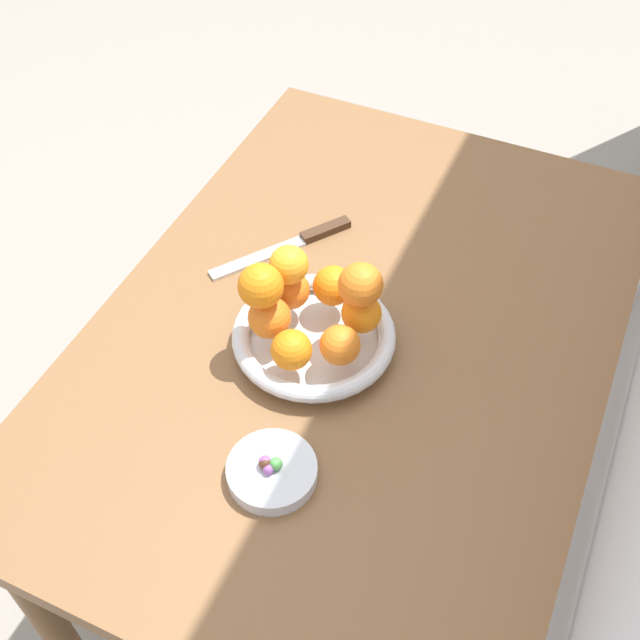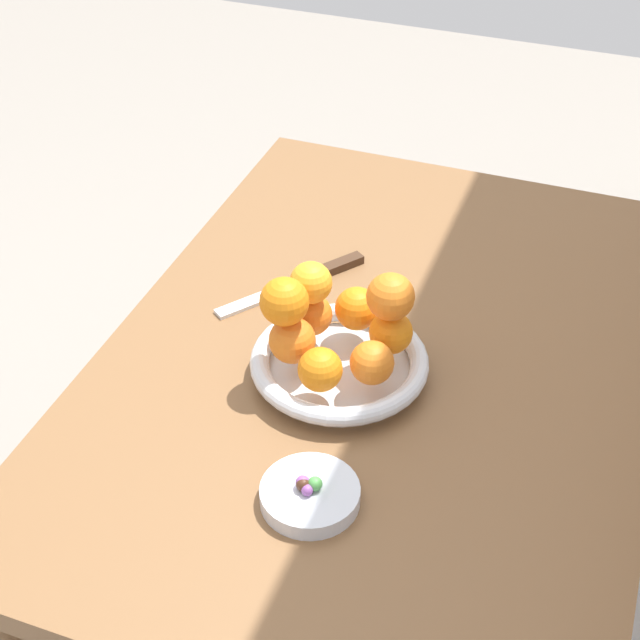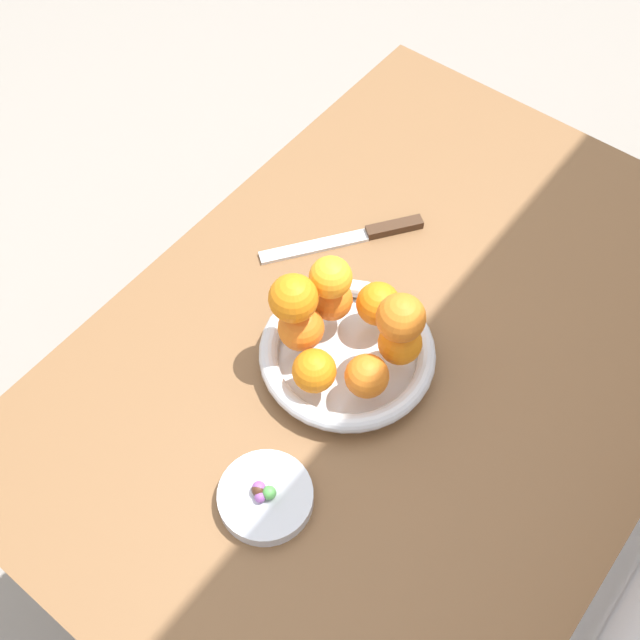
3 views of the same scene
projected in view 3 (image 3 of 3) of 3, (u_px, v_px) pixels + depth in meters
The scene contains 18 objects.
ground_plane at pixel (371, 525), 1.75m from camera, with size 6.00×6.00×0.00m, color gray.
dining_table at pixel (393, 377), 1.21m from camera, with size 1.10×0.76×0.74m.
fruit_bowl at pixel (347, 354), 1.10m from camera, with size 0.24×0.24×0.04m.
candy_dish at pixel (265, 496), 1.00m from camera, with size 0.12×0.12×0.02m, color silver.
orange_0 at pixel (377, 305), 1.09m from camera, with size 0.06×0.06×0.06m, color orange.
orange_1 at pixel (332, 300), 1.09m from camera, with size 0.06×0.06×0.06m, color orange.
orange_2 at pixel (301, 328), 1.06m from camera, with size 0.06×0.06×0.06m, color orange.
orange_3 at pixel (314, 371), 1.03m from camera, with size 0.06×0.06×0.06m, color orange.
orange_4 at pixel (367, 376), 1.03m from camera, with size 0.06×0.06×0.06m, color orange.
orange_5 at pixel (400, 343), 1.05m from camera, with size 0.06×0.06×0.06m, color orange.
orange_6 at pixel (401, 318), 1.00m from camera, with size 0.06×0.06×0.06m, color orange.
orange_7 at pixel (293, 298), 1.01m from camera, with size 0.06×0.06×0.06m, color orange.
orange_8 at pixel (331, 277), 1.04m from camera, with size 0.06×0.06×0.06m, color orange.
candy_ball_0 at pixel (258, 490), 0.98m from camera, with size 0.02×0.02×0.02m, color #472819.
candy_ball_1 at pixel (261, 498), 0.98m from camera, with size 0.01×0.01×0.01m, color #8C4C99.
candy_ball_2 at pixel (269, 493), 0.98m from camera, with size 0.02×0.02×0.02m, color #4C9947.
candy_ball_3 at pixel (259, 488), 0.98m from camera, with size 0.02×0.02×0.02m, color #8C4C99.
knife at pixel (357, 236), 1.24m from camera, with size 0.22×0.17×0.01m.
Camera 3 is at (0.54, 0.28, 1.70)m, focal length 45.00 mm.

